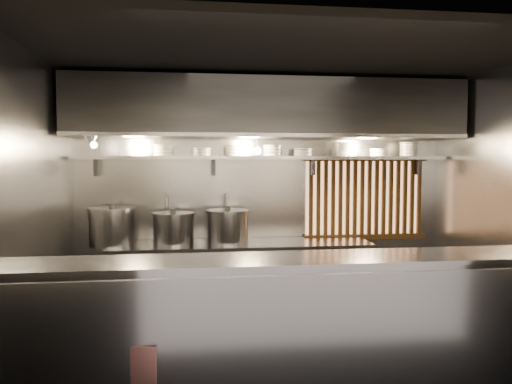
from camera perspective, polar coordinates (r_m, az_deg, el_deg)
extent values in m
plane|color=black|center=(4.99, 3.31, -18.12)|extent=(4.50, 4.50, 0.00)
plane|color=black|center=(4.73, 3.44, 15.21)|extent=(4.50, 4.50, 0.00)
plane|color=gray|center=(6.13, 0.72, -0.56)|extent=(4.50, 0.00, 4.50)
plane|color=gray|center=(4.78, -24.20, -2.10)|extent=(0.00, 3.00, 3.00)
plane|color=gray|center=(5.54, 26.87, -1.42)|extent=(0.00, 3.00, 3.00)
cube|color=#98989D|center=(3.93, 6.04, -15.71)|extent=(4.50, 0.50, 1.10)
cube|color=#939399|center=(3.69, 7.03, -17.02)|extent=(4.50, 0.02, 1.01)
cube|color=#98989D|center=(3.78, 6.10, -7.61)|extent=(4.50, 0.56, 0.03)
cube|color=#98989D|center=(5.88, -1.70, -10.13)|extent=(3.00, 0.70, 0.90)
cube|color=#98989D|center=(5.94, 0.97, 3.93)|extent=(4.40, 0.34, 0.04)
cube|color=#2D2D30|center=(5.75, 1.31, 9.38)|extent=(4.40, 0.80, 0.65)
cube|color=#98989D|center=(5.33, 1.97, 6.54)|extent=(4.40, 0.03, 0.04)
cube|color=#FFB272|center=(6.43, 12.28, -0.63)|extent=(1.50, 0.02, 0.92)
cube|color=brown|center=(6.37, 12.50, 3.74)|extent=(1.56, 0.06, 0.06)
cube|color=brown|center=(6.44, 12.37, -5.01)|extent=(1.56, 0.06, 0.06)
cube|color=brown|center=(6.18, 6.30, -0.74)|extent=(0.04, 0.04, 0.92)
cube|color=brown|center=(6.20, 7.14, -0.73)|extent=(0.04, 0.04, 0.92)
cube|color=brown|center=(6.23, 7.97, -0.72)|extent=(0.04, 0.04, 0.92)
cube|color=brown|center=(6.25, 8.80, -0.71)|extent=(0.04, 0.04, 0.92)
cube|color=brown|center=(6.28, 9.62, -0.70)|extent=(0.04, 0.04, 0.92)
cube|color=brown|center=(6.31, 10.43, -0.69)|extent=(0.04, 0.04, 0.92)
cube|color=brown|center=(6.34, 11.24, -0.68)|extent=(0.04, 0.04, 0.92)
cube|color=brown|center=(6.37, 12.04, -0.67)|extent=(0.04, 0.04, 0.92)
cube|color=brown|center=(6.40, 12.83, -0.66)|extent=(0.04, 0.04, 0.92)
cube|color=brown|center=(6.43, 13.61, -0.65)|extent=(0.04, 0.04, 0.92)
cube|color=brown|center=(6.47, 14.39, -0.64)|extent=(0.04, 0.04, 0.92)
cube|color=brown|center=(6.50, 15.15, -0.63)|extent=(0.04, 0.04, 0.92)
cube|color=brown|center=(6.54, 15.91, -0.62)|extent=(0.04, 0.04, 0.92)
cube|color=brown|center=(6.58, 16.66, -0.61)|extent=(0.04, 0.04, 0.92)
cube|color=brown|center=(6.62, 17.40, -0.60)|extent=(0.04, 0.04, 0.92)
cube|color=brown|center=(6.66, 18.13, -0.59)|extent=(0.04, 0.04, 0.92)
cylinder|color=silver|center=(6.05, -10.08, -2.68)|extent=(0.03, 0.03, 0.48)
sphere|color=silver|center=(6.02, -10.10, -0.41)|extent=(0.04, 0.04, 0.04)
cylinder|color=silver|center=(5.89, -10.16, -0.50)|extent=(0.03, 0.26, 0.03)
sphere|color=silver|center=(5.76, -10.22, -0.60)|extent=(0.04, 0.04, 0.04)
cylinder|color=silver|center=(5.77, -10.21, -1.29)|extent=(0.03, 0.03, 0.14)
cylinder|color=silver|center=(6.05, -3.44, -2.62)|extent=(0.03, 0.03, 0.48)
sphere|color=silver|center=(6.03, -3.45, -0.36)|extent=(0.04, 0.04, 0.04)
cylinder|color=silver|center=(5.90, -3.36, -0.44)|extent=(0.03, 0.26, 0.03)
sphere|color=silver|center=(5.77, -3.26, -0.54)|extent=(0.04, 0.04, 0.04)
cylinder|color=silver|center=(5.78, -3.26, -1.23)|extent=(0.03, 0.03, 0.14)
cone|color=#98989D|center=(5.50, -18.33, 5.74)|extent=(0.25, 0.27, 0.20)
sphere|color=#FFE0B2|center=(5.48, -18.04, 5.13)|extent=(0.07, 0.07, 0.07)
cylinder|color=#2D2D30|center=(5.60, -18.15, 6.53)|extent=(0.02, 0.22, 0.02)
cylinder|color=#2D2D30|center=(5.81, 0.17, 5.52)|extent=(0.01, 0.01, 0.12)
sphere|color=#FFE0B2|center=(5.81, 0.17, 4.73)|extent=(0.09, 0.09, 0.09)
cylinder|color=#98989D|center=(5.81, -16.14, -3.96)|extent=(0.51, 0.51, 0.39)
cylinder|color=#98989D|center=(5.78, -16.18, -1.87)|extent=(0.54, 0.54, 0.03)
cylinder|color=#2D2D30|center=(5.78, -16.19, -1.53)|extent=(0.06, 0.06, 0.04)
cylinder|color=#98989D|center=(5.75, -9.40, -4.26)|extent=(0.47, 0.47, 0.33)
cylinder|color=#98989D|center=(5.73, -9.42, -2.48)|extent=(0.50, 0.50, 0.03)
cylinder|color=#2D2D30|center=(5.72, -9.43, -2.13)|extent=(0.06, 0.06, 0.04)
cylinder|color=#98989D|center=(5.75, -3.23, -4.10)|extent=(0.56, 0.56, 0.35)
cylinder|color=#98989D|center=(5.72, -3.24, -2.21)|extent=(0.60, 0.60, 0.03)
cylinder|color=#2D2D30|center=(5.72, -3.24, -1.86)|extent=(0.06, 0.06, 0.04)
cube|color=#AC121C|center=(3.65, -13.48, -19.58)|extent=(0.27, 0.09, 0.38)
cylinder|color=white|center=(5.88, -10.58, 4.26)|extent=(0.22, 0.22, 0.03)
cylinder|color=white|center=(5.88, -10.58, 4.63)|extent=(0.22, 0.22, 0.03)
cylinder|color=white|center=(5.88, -10.59, 5.00)|extent=(0.22, 0.22, 0.03)
cylinder|color=white|center=(5.88, -10.59, 5.27)|extent=(0.23, 0.23, 0.01)
cylinder|color=white|center=(5.87, -6.23, 4.30)|extent=(0.21, 0.21, 0.03)
cylinder|color=white|center=(5.88, -6.23, 4.67)|extent=(0.21, 0.21, 0.03)
cylinder|color=white|center=(5.88, -6.23, 4.95)|extent=(0.22, 0.22, 0.01)
cylinder|color=white|center=(5.90, -2.57, 4.32)|extent=(0.19, 0.19, 0.03)
cylinder|color=white|center=(5.90, -2.57, 4.69)|extent=(0.19, 0.19, 0.03)
cylinder|color=white|center=(5.90, -2.57, 5.06)|extent=(0.19, 0.19, 0.03)
cylinder|color=white|center=(5.90, -2.57, 5.33)|extent=(0.21, 0.21, 0.01)
cylinder|color=white|center=(5.95, 1.92, 4.31)|extent=(0.22, 0.22, 0.03)
cylinder|color=white|center=(5.95, 1.92, 4.68)|extent=(0.22, 0.22, 0.03)
cylinder|color=white|center=(5.96, 1.92, 5.05)|extent=(0.22, 0.22, 0.03)
cylinder|color=white|center=(5.96, 1.92, 5.31)|extent=(0.23, 0.23, 0.01)
cylinder|color=white|center=(6.02, 5.36, 4.29)|extent=(0.21, 0.21, 0.03)
cylinder|color=white|center=(6.03, 5.36, 4.65)|extent=(0.21, 0.21, 0.03)
cylinder|color=white|center=(6.03, 5.36, 4.92)|extent=(0.23, 0.23, 0.01)
cylinder|color=white|center=(6.16, 9.93, 4.24)|extent=(0.21, 0.21, 0.03)
cylinder|color=white|center=(6.16, 9.93, 4.59)|extent=(0.21, 0.21, 0.03)
cylinder|color=white|center=(6.16, 9.94, 4.95)|extent=(0.21, 0.21, 0.03)
cylinder|color=white|center=(6.16, 9.94, 5.30)|extent=(0.21, 0.21, 0.03)
cylinder|color=white|center=(6.16, 9.95, 5.56)|extent=(0.22, 0.22, 0.01)
cylinder|color=white|center=(6.30, 13.71, 4.18)|extent=(0.18, 0.18, 0.03)
cylinder|color=white|center=(6.30, 13.71, 4.52)|extent=(0.18, 0.18, 0.03)
cylinder|color=white|center=(6.30, 13.72, 4.78)|extent=(0.20, 0.20, 0.01)
cylinder|color=white|center=(6.46, 17.04, 4.11)|extent=(0.21, 0.21, 0.03)
cylinder|color=white|center=(6.46, 17.04, 4.44)|extent=(0.21, 0.21, 0.03)
cylinder|color=white|center=(6.46, 17.05, 4.78)|extent=(0.21, 0.21, 0.03)
cylinder|color=white|center=(6.46, 17.06, 5.12)|extent=(0.21, 0.21, 0.03)
cylinder|color=white|center=(6.46, 17.06, 5.37)|extent=(0.23, 0.23, 0.01)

